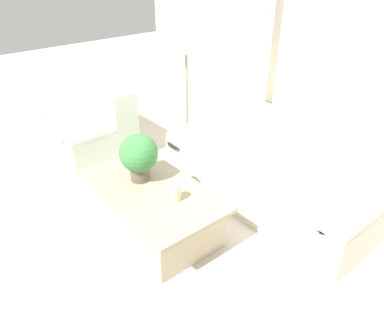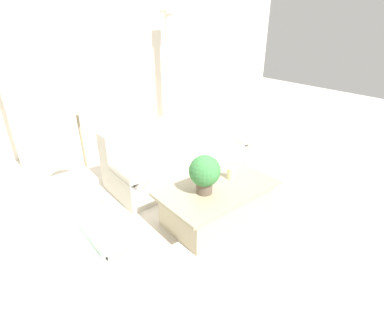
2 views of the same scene
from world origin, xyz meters
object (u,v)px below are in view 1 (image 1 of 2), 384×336
at_px(potted_plant, 139,155).
at_px(coffee_table, 153,209).
at_px(loveseat, 89,124).
at_px(sofa_long, 271,171).
at_px(floor_lamp, 186,48).

bearing_deg(potted_plant, coffee_table, -4.20).
distance_m(loveseat, coffee_table, 1.96).
xyz_separation_m(sofa_long, potted_plant, (-0.58, -1.23, 0.38)).
relative_size(sofa_long, coffee_table, 1.63).
relative_size(loveseat, potted_plant, 2.82).
xyz_separation_m(sofa_long, loveseat, (-2.31, -0.94, 0.01)).
bearing_deg(loveseat, sofa_long, 22.18).
relative_size(sofa_long, potted_plant, 5.02).
xyz_separation_m(loveseat, coffee_table, (1.93, -0.31, -0.12)).
bearing_deg(sofa_long, floor_lamp, 178.43).
bearing_deg(potted_plant, floor_lamp, 124.63).
xyz_separation_m(sofa_long, floor_lamp, (-1.46, 0.04, 1.00)).
distance_m(sofa_long, loveseat, 2.49).
relative_size(sofa_long, floor_lamp, 1.47).
distance_m(loveseat, floor_lamp, 1.63).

